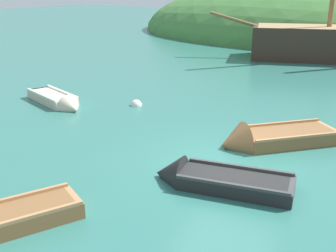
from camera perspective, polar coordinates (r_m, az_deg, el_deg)
ground_plane at (r=10.55m, az=7.93°, el=-5.03°), size 120.00×120.00×0.00m
shore_hill at (r=40.26m, az=21.87°, el=11.61°), size 36.02×25.12×10.21m
rowboat_portside at (r=15.95m, az=-14.89°, el=3.24°), size 3.25×1.83×0.86m
rowboat_far at (r=11.91m, az=13.75°, el=-1.93°), size 3.24×3.30×1.20m
rowboat_near_dock at (r=9.36m, az=6.12°, el=-7.57°), size 3.22×1.56×0.98m
buoy_white at (r=15.37m, az=-4.39°, el=2.85°), size 0.43×0.43×0.43m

